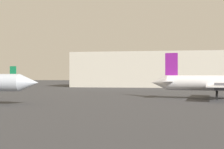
{
  "coord_description": "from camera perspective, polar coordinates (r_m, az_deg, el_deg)",
  "views": [
    {
      "loc": [
        2.94,
        -8.48,
        4.8
      ],
      "look_at": [
        -4.74,
        39.74,
        5.0
      ],
      "focal_mm": 47.56,
      "sensor_mm": 36.0,
      "label": 1
    }
  ],
  "objects": [
    {
      "name": "airplane_distant",
      "position": [
        64.7,
        20.29,
        -1.56
      ],
      "size": [
        29.45,
        20.52,
        9.71
      ],
      "rotation": [
        0.0,
        0.0,
        -0.16
      ],
      "color": "white",
      "rests_on": "ground_plane"
    },
    {
      "name": "terminal_building",
      "position": [
        131.03,
        14.6,
        0.88
      ],
      "size": [
        99.22,
        22.77,
        14.69
      ],
      "primitive_type": "cube",
      "color": "beige",
      "rests_on": "ground_plane"
    }
  ]
}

